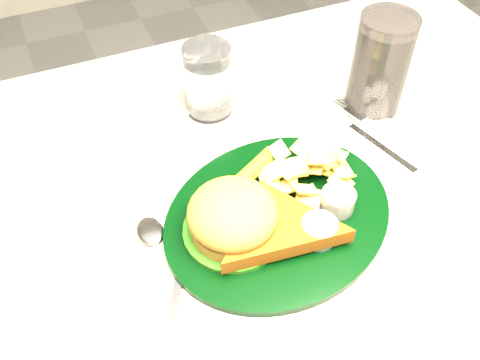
{
  "coord_description": "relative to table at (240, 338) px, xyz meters",
  "views": [
    {
      "loc": [
        -0.17,
        -0.41,
        1.29
      ],
      "look_at": [
        0.0,
        0.0,
        0.8
      ],
      "focal_mm": 40.0,
      "sensor_mm": 36.0,
      "label": 1
    }
  ],
  "objects": [
    {
      "name": "table",
      "position": [
        0.0,
        0.0,
        0.0
      ],
      "size": [
        1.2,
        0.8,
        0.75
      ],
      "primitive_type": null,
      "color": "gray",
      "rests_on": "ground"
    },
    {
      "name": "dinner_plate",
      "position": [
        0.04,
        -0.03,
        0.41
      ],
      "size": [
        0.38,
        0.34,
        0.07
      ],
      "primitive_type": null,
      "rotation": [
        0.0,
        0.0,
        0.33
      ],
      "color": "black",
      "rests_on": "table"
    },
    {
      "name": "cola_glass",
      "position": [
        0.27,
        0.11,
        0.45
      ],
      "size": [
        0.1,
        0.1,
        0.15
      ],
      "primitive_type": "cylinder",
      "rotation": [
        0.0,
        0.0,
        -0.27
      ],
      "color": "black",
      "rests_on": "table"
    },
    {
      "name": "spoon",
      "position": [
        -0.11,
        -0.07,
        0.38
      ],
      "size": [
        0.11,
        0.16,
        0.01
      ],
      "primitive_type": null,
      "rotation": [
        0.0,
        0.0,
        -0.51
      ],
      "color": "silver",
      "rests_on": "table"
    },
    {
      "name": "wrapped_straw",
      "position": [
        -0.0,
        0.2,
        0.38
      ],
      "size": [
        0.18,
        0.18,
        0.01
      ],
      "primitive_type": null,
      "rotation": [
        0.0,
        0.0,
        0.76
      ],
      "color": "white",
      "rests_on": "table"
    },
    {
      "name": "fork_napkin",
      "position": [
        0.23,
        0.03,
        0.38
      ],
      "size": [
        0.16,
        0.19,
        0.01
      ],
      "primitive_type": null,
      "rotation": [
        0.0,
        0.0,
        0.28
      ],
      "color": "white",
      "rests_on": "table"
    },
    {
      "name": "water_glass",
      "position": [
        0.03,
        0.2,
        0.43
      ],
      "size": [
        0.09,
        0.09,
        0.11
      ],
      "primitive_type": "cylinder",
      "rotation": [
        0.0,
        0.0,
        0.36
      ],
      "color": "white",
      "rests_on": "table"
    }
  ]
}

